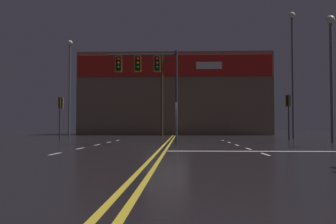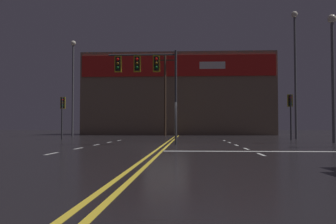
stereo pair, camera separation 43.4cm
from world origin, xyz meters
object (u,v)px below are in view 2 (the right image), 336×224
Objects in this scene: traffic_signal_corner_northeast at (290,106)px; traffic_signal_corner_northwest at (63,108)px; streetlight_median_approach at (333,59)px; streetlight_near_left at (295,59)px; traffic_signal_median at (147,71)px; streetlight_far_right at (73,76)px.

traffic_signal_corner_northeast is 1.03× the size of traffic_signal_corner_northwest.
streetlight_near_left is at bearing 90.15° from streetlight_median_approach.
streetlight_median_approach is (11.97, 2.89, 1.10)m from traffic_signal_median.
traffic_signal_corner_northwest is 10.69m from streetlight_far_right.
traffic_signal_median is 12.09m from traffic_signal_corner_northwest.
traffic_signal_corner_northwest is 20.67m from streetlight_near_left.
streetlight_near_left is (20.03, 2.53, 4.43)m from traffic_signal_corner_northwest.
streetlight_far_right is (-20.91, 10.10, 3.98)m from traffic_signal_corner_northeast.
traffic_signal_median is 0.53× the size of streetlight_far_right.
streetlight_near_left is (1.27, 2.98, 4.36)m from traffic_signal_corner_northeast.
streetlight_median_approach is at bearing -89.85° from streetlight_near_left.
traffic_signal_median is 0.66× the size of streetlight_median_approach.
streetlight_far_right is at bearing 102.61° from traffic_signal_corner_northwest.
traffic_signal_corner_northwest is 0.34× the size of streetlight_far_right.
traffic_signal_corner_northeast is at bearing -1.37° from traffic_signal_corner_northwest.
streetlight_median_approach is at bearing -16.44° from traffic_signal_corner_northwest.
streetlight_far_right is at bearing 119.01° from traffic_signal_median.
traffic_signal_corner_northwest is at bearing 178.63° from traffic_signal_corner_northeast.
traffic_signal_corner_northwest is (-8.08, 8.81, -1.77)m from traffic_signal_median.
streetlight_near_left reaches higher than streetlight_median_approach.
streetlight_near_left is 1.34× the size of streetlight_median_approach.
traffic_signal_corner_northeast is 0.32× the size of streetlight_near_left.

